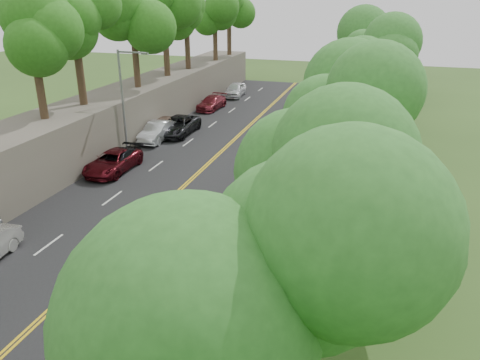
{
  "coord_description": "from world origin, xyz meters",
  "views": [
    {
      "loc": [
        8.2,
        -16.95,
        12.02
      ],
      "look_at": [
        0.5,
        8.0,
        1.4
      ],
      "focal_mm": 35.0,
      "sensor_mm": 36.0,
      "label": 1
    }
  ],
  "objects_px": {
    "painter_0": "(238,195)",
    "person_far": "(325,134)",
    "streetlight": "(125,96)",
    "signpost": "(170,271)",
    "concrete_block": "(275,263)",
    "car_2": "(113,162)",
    "construction_barrel": "(321,157)"
  },
  "relations": [
    {
      "from": "signpost",
      "to": "concrete_block",
      "type": "bearing_deg",
      "value": 52.14
    },
    {
      "from": "signpost",
      "to": "person_far",
      "type": "bearing_deg",
      "value": 83.32
    },
    {
      "from": "person_far",
      "to": "signpost",
      "type": "bearing_deg",
      "value": 63.65
    },
    {
      "from": "construction_barrel",
      "to": "concrete_block",
      "type": "height_order",
      "value": "construction_barrel"
    },
    {
      "from": "signpost",
      "to": "painter_0",
      "type": "xyz_separation_m",
      "value": [
        -0.3,
        9.77,
        -1.02
      ]
    },
    {
      "from": "person_far",
      "to": "painter_0",
      "type": "bearing_deg",
      "value": 58.03
    },
    {
      "from": "painter_0",
      "to": "person_far",
      "type": "bearing_deg",
      "value": -29.24
    },
    {
      "from": "car_2",
      "to": "streetlight",
      "type": "bearing_deg",
      "value": 102.49
    },
    {
      "from": "streetlight",
      "to": "concrete_block",
      "type": "height_order",
      "value": "streetlight"
    },
    {
      "from": "streetlight",
      "to": "painter_0",
      "type": "bearing_deg",
      "value": -32.88
    },
    {
      "from": "construction_barrel",
      "to": "painter_0",
      "type": "bearing_deg",
      "value": -110.37
    },
    {
      "from": "car_2",
      "to": "concrete_block",
      "type": "bearing_deg",
      "value": -33.07
    },
    {
      "from": "signpost",
      "to": "person_far",
      "type": "relative_size",
      "value": 1.87
    },
    {
      "from": "signpost",
      "to": "streetlight",
      "type": "bearing_deg",
      "value": 124.08
    },
    {
      "from": "streetlight",
      "to": "construction_barrel",
      "type": "xyz_separation_m",
      "value": [
        14.76,
        2.31,
        -4.12
      ]
    },
    {
      "from": "concrete_block",
      "to": "person_far",
      "type": "distance_m",
      "value": 19.92
    },
    {
      "from": "streetlight",
      "to": "concrete_block",
      "type": "bearing_deg",
      "value": -41.0
    },
    {
      "from": "construction_barrel",
      "to": "painter_0",
      "type": "relative_size",
      "value": 0.52
    },
    {
      "from": "signpost",
      "to": "car_2",
      "type": "xyz_separation_m",
      "value": [
        -10.62,
        13.1,
        -1.2
      ]
    },
    {
      "from": "construction_barrel",
      "to": "concrete_block",
      "type": "relative_size",
      "value": 0.86
    },
    {
      "from": "streetlight",
      "to": "concrete_block",
      "type": "distance_m",
      "value": 20.01
    },
    {
      "from": "painter_0",
      "to": "person_far",
      "type": "xyz_separation_m",
      "value": [
        3.12,
        14.32,
        -0.07
      ]
    },
    {
      "from": "person_far",
      "to": "car_2",
      "type": "bearing_deg",
      "value": 19.58
    },
    {
      "from": "signpost",
      "to": "car_2",
      "type": "height_order",
      "value": "signpost"
    },
    {
      "from": "concrete_block",
      "to": "painter_0",
      "type": "xyz_separation_m",
      "value": [
        -3.55,
        5.59,
        0.54
      ]
    },
    {
      "from": "construction_barrel",
      "to": "car_2",
      "type": "bearing_deg",
      "value": -155.84
    },
    {
      "from": "construction_barrel",
      "to": "person_far",
      "type": "relative_size",
      "value": 0.56
    },
    {
      "from": "concrete_block",
      "to": "car_2",
      "type": "relative_size",
      "value": 0.21
    },
    {
      "from": "painter_0",
      "to": "streetlight",
      "type": "bearing_deg",
      "value": 40.17
    },
    {
      "from": "car_2",
      "to": "painter_0",
      "type": "distance_m",
      "value": 10.85
    },
    {
      "from": "car_2",
      "to": "person_far",
      "type": "bearing_deg",
      "value": 38.92
    },
    {
      "from": "concrete_block",
      "to": "painter_0",
      "type": "bearing_deg",
      "value": 122.44
    }
  ]
}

